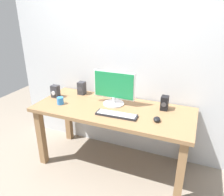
# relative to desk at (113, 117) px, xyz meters

# --- Properties ---
(ground_plane) EXTENTS (6.00, 6.00, 0.00)m
(ground_plane) POSITION_rel_desk_xyz_m (0.00, 0.00, -0.64)
(ground_plane) COLOR gray
(wall_back) EXTENTS (3.06, 0.04, 3.00)m
(wall_back) POSITION_rel_desk_xyz_m (0.00, 0.41, 0.86)
(wall_back) COLOR silver
(wall_back) RESTS_ON ground_plane
(desk) EXTENTS (1.75, 0.73, 0.75)m
(desk) POSITION_rel_desk_xyz_m (0.00, 0.00, 0.00)
(desk) COLOR #936D47
(desk) RESTS_ON ground_plane
(monitor) EXTENTS (0.48, 0.24, 0.38)m
(monitor) POSITION_rel_desk_xyz_m (-0.03, 0.11, 0.30)
(monitor) COLOR silver
(monitor) RESTS_ON desk
(keyboard_primary) EXTENTS (0.43, 0.14, 0.02)m
(keyboard_primary) POSITION_rel_desk_xyz_m (0.10, -0.15, 0.12)
(keyboard_primary) COLOR #232328
(keyboard_primary) RESTS_ON desk
(mouse) EXTENTS (0.08, 0.10, 0.04)m
(mouse) POSITION_rel_desk_xyz_m (0.51, -0.11, 0.13)
(mouse) COLOR black
(mouse) RESTS_ON desk
(speaker_right) EXTENTS (0.08, 0.10, 0.15)m
(speaker_right) POSITION_rel_desk_xyz_m (0.53, 0.18, 0.19)
(speaker_right) COLOR black
(speaker_right) RESTS_ON desk
(speaker_left) EXTENTS (0.08, 0.10, 0.16)m
(speaker_left) POSITION_rel_desk_xyz_m (-0.53, 0.24, 0.19)
(speaker_left) COLOR #333338
(speaker_left) RESTS_ON desk
(audio_controller) EXTENTS (0.09, 0.09, 0.15)m
(audio_controller) POSITION_rel_desk_xyz_m (-0.77, 0.03, 0.19)
(audio_controller) COLOR #333338
(audio_controller) RESTS_ON desk
(coffee_mug) EXTENTS (0.07, 0.07, 0.08)m
(coffee_mug) POSITION_rel_desk_xyz_m (-0.60, -0.13, 0.15)
(coffee_mug) COLOR #337FD8
(coffee_mug) RESTS_ON desk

